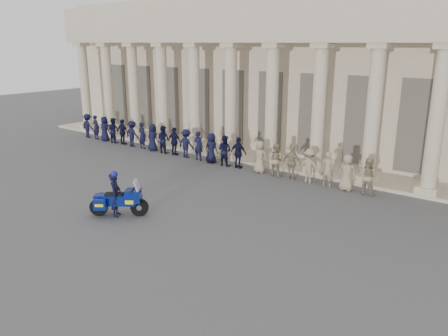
# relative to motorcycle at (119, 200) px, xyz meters

# --- Properties ---
(ground) EXTENTS (90.00, 90.00, 0.00)m
(ground) POSITION_rel_motorcycle_xyz_m (2.19, 1.35, -0.62)
(ground) COLOR #4A4A4D
(ground) RESTS_ON ground
(building) EXTENTS (40.00, 12.50, 9.00)m
(building) POSITION_rel_motorcycle_xyz_m (2.19, 16.09, 3.91)
(building) COLOR #BDAA8D
(building) RESTS_ON ground
(officer_rank) EXTENTS (20.32, 0.62, 1.63)m
(officer_rank) POSITION_rel_motorcycle_xyz_m (-3.28, 7.99, 0.20)
(officer_rank) COLOR black
(officer_rank) RESTS_ON ground
(motorcycle) EXTENTS (1.88, 1.57, 1.42)m
(motorcycle) POSITION_rel_motorcycle_xyz_m (0.00, 0.00, 0.00)
(motorcycle) COLOR black
(motorcycle) RESTS_ON ground
(rider) EXTENTS (0.69, 0.73, 1.77)m
(rider) POSITION_rel_motorcycle_xyz_m (-0.10, -0.07, 0.26)
(rider) COLOR black
(rider) RESTS_ON ground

